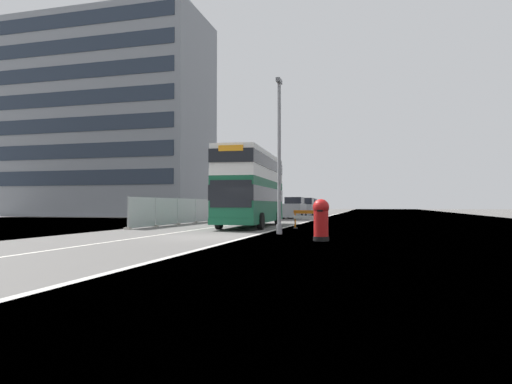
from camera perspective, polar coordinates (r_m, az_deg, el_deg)
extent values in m
cube|color=#565451|center=(20.25, -6.53, -5.89)|extent=(140.00, 280.00, 0.10)
cube|color=gray|center=(19.42, 28.45, -5.81)|extent=(20.00, 280.00, 0.05)
cube|color=#B2AFA8|center=(19.64, -1.38, -5.90)|extent=(0.24, 196.00, 0.01)
cube|color=silver|center=(21.33, -13.12, -5.52)|extent=(0.16, 168.00, 0.01)
cube|color=#145638|center=(29.38, -0.55, -1.15)|extent=(3.13, 11.01, 2.72)
cube|color=silver|center=(29.43, -0.55, 1.88)|extent=(3.13, 11.01, 0.40)
cube|color=silver|center=(29.50, -0.55, 3.61)|extent=(3.10, 10.90, 1.38)
cube|color=black|center=(29.38, -0.55, -0.36)|extent=(3.16, 11.12, 0.87)
cube|color=black|center=(29.50, -0.55, 3.61)|extent=(3.15, 11.06, 0.76)
cube|color=black|center=(24.07, -3.28, -0.23)|extent=(2.33, 0.19, 1.49)
cube|color=orange|center=(24.26, -3.27, 5.66)|extent=(1.39, 0.14, 0.32)
cube|color=#145638|center=(29.39, -0.55, -3.45)|extent=(3.16, 11.12, 0.36)
cylinder|color=black|center=(26.43, -4.78, -3.71)|extent=(0.36, 1.02, 1.00)
cylinder|color=black|center=(25.84, 0.62, -3.77)|extent=(0.36, 1.02, 1.00)
cylinder|color=black|center=(32.59, -1.62, -3.33)|extent=(0.36, 1.02, 1.00)
cylinder|color=black|center=(32.11, 2.78, -3.35)|extent=(0.36, 1.02, 1.00)
cylinder|color=gray|center=(22.14, 2.99, 4.35)|extent=(0.18, 0.18, 7.53)
cube|color=slate|center=(22.88, 2.98, 14.07)|extent=(0.20, 0.70, 0.20)
cylinder|color=gray|center=(22.05, 3.01, -4.77)|extent=(0.29, 0.29, 0.50)
cylinder|color=black|center=(18.09, 8.37, -5.95)|extent=(0.64, 0.64, 0.18)
cylinder|color=#B71414|center=(18.05, 8.36, -3.81)|extent=(0.59, 0.59, 1.17)
sphere|color=#B71414|center=(18.04, 8.35, -1.95)|extent=(0.66, 0.66, 0.66)
cube|color=black|center=(17.74, 8.24, -2.41)|extent=(0.22, 0.03, 0.07)
cube|color=orange|center=(26.76, 6.74, -2.56)|extent=(1.84, 0.42, 0.20)
cube|color=white|center=(26.76, 6.75, -3.24)|extent=(1.84, 0.42, 0.20)
cube|color=orange|center=(27.05, 5.06, -3.64)|extent=(0.08, 0.08, 1.02)
cube|color=black|center=(27.07, 5.07, -4.64)|extent=(0.22, 0.46, 0.08)
cube|color=orange|center=(26.51, 8.47, -3.67)|extent=(0.08, 0.08, 1.02)
cube|color=black|center=(26.53, 8.47, -4.69)|extent=(0.22, 0.46, 0.08)
cube|color=#A8AAAD|center=(28.51, -14.41, -2.53)|extent=(0.04, 3.26, 1.88)
cube|color=#A8AAAD|center=(31.52, -11.40, -2.47)|extent=(0.04, 3.26, 1.88)
cube|color=#A8AAAD|center=(34.60, -8.91, -2.40)|extent=(0.04, 3.26, 1.88)
cube|color=#A8AAAD|center=(37.74, -6.84, -2.35)|extent=(0.04, 3.26, 1.88)
cube|color=#A8AAAD|center=(40.92, -5.09, -2.30)|extent=(0.04, 3.26, 1.88)
cube|color=#A8AAAD|center=(44.14, -3.59, -2.26)|extent=(0.04, 3.26, 1.88)
cylinder|color=#939699|center=(27.04, -16.17, -2.57)|extent=(0.06, 0.06, 1.98)
cube|color=gray|center=(27.07, -16.18, -4.54)|extent=(0.44, 0.20, 0.12)
cylinder|color=#939699|center=(30.00, -12.83, -2.50)|extent=(0.06, 0.06, 1.98)
cube|color=gray|center=(30.03, -12.84, -4.27)|extent=(0.44, 0.20, 0.12)
cylinder|color=#939699|center=(33.05, -10.10, -2.43)|extent=(0.06, 0.06, 1.98)
cube|color=gray|center=(33.08, -10.10, -4.04)|extent=(0.44, 0.20, 0.12)
cylinder|color=#939699|center=(36.17, -7.83, -2.38)|extent=(0.06, 0.06, 1.98)
cube|color=gray|center=(36.19, -7.84, -3.85)|extent=(0.44, 0.20, 0.12)
cylinder|color=#939699|center=(39.33, -5.93, -2.32)|extent=(0.06, 0.06, 1.98)
cube|color=gray|center=(39.35, -5.93, -3.68)|extent=(0.44, 0.20, 0.12)
cylinder|color=#939699|center=(42.53, -4.31, -2.28)|extent=(0.06, 0.06, 1.98)
cube|color=gray|center=(42.55, -4.31, -3.53)|extent=(0.44, 0.20, 0.12)
cylinder|color=#939699|center=(45.75, -2.92, -2.24)|extent=(0.06, 0.06, 1.98)
cube|color=gray|center=(45.77, -2.92, -3.40)|extent=(0.44, 0.20, 0.12)
cube|color=gray|center=(46.78, 5.00, -2.36)|extent=(1.87, 4.37, 1.39)
cube|color=black|center=(46.78, 4.99, -1.09)|extent=(1.72, 2.40, 0.68)
cylinder|color=black|center=(47.98, 6.37, -3.02)|extent=(0.20, 0.60, 0.60)
cylinder|color=black|center=(48.29, 4.18, -3.02)|extent=(0.20, 0.60, 0.60)
cylinder|color=black|center=(45.30, 5.87, -3.11)|extent=(0.20, 0.60, 0.60)
cylinder|color=black|center=(45.63, 3.55, -3.10)|extent=(0.20, 0.60, 0.60)
cube|color=gray|center=(56.43, 6.50, -2.26)|extent=(1.84, 4.43, 1.34)
cube|color=black|center=(56.43, 6.50, -1.17)|extent=(1.69, 2.44, 0.80)
cylinder|color=black|center=(57.68, 7.60, -2.79)|extent=(0.20, 0.60, 0.60)
cylinder|color=black|center=(57.94, 5.79, -2.79)|extent=(0.20, 0.60, 0.60)
cylinder|color=black|center=(54.96, 7.25, -2.85)|extent=(0.20, 0.60, 0.60)
cylinder|color=black|center=(55.23, 5.35, -2.85)|extent=(0.20, 0.60, 0.60)
cube|color=slate|center=(63.00, 7.00, -2.17)|extent=(1.85, 3.92, 1.39)
cube|color=black|center=(63.00, 6.99, -1.20)|extent=(1.70, 2.15, 0.73)
cylinder|color=black|center=(64.09, 7.96, -2.67)|extent=(0.20, 0.60, 0.60)
cylinder|color=black|center=(64.34, 6.33, -2.68)|extent=(0.20, 0.60, 0.60)
cylinder|color=black|center=(61.68, 7.70, -2.71)|extent=(0.20, 0.60, 0.60)
cylinder|color=black|center=(61.94, 6.00, -2.72)|extent=(0.20, 0.60, 0.60)
cylinder|color=#4C3D2D|center=(61.19, -2.73, -1.08)|extent=(0.38, 0.38, 4.14)
cylinder|color=#4C3D2D|center=(61.15, -1.89, 0.96)|extent=(1.90, 0.53, 1.34)
cylinder|color=#4C3D2D|center=(61.53, -2.45, 0.96)|extent=(0.55, 0.87, 1.38)
cylinder|color=#4C3D2D|center=(61.91, -3.24, 0.89)|extent=(1.62, 1.11, 1.48)
cylinder|color=#4C3D2D|center=(61.03, -3.41, 0.00)|extent=(1.43, 0.98, 1.34)
cylinder|color=#4C3D2D|center=(60.65, -2.66, -0.19)|extent=(0.65, 1.16, 0.97)
cylinder|color=#4C3D2D|center=(71.53, -1.95, -1.55)|extent=(0.42, 0.42, 3.17)
cylinder|color=#4C3D2D|center=(71.28, -1.28, -0.53)|extent=(1.85, 0.20, 1.47)
cylinder|color=#4C3D2D|center=(71.98, -1.36, 0.18)|extent=(1.38, 1.40, 1.71)
cylinder|color=#4C3D2D|center=(72.11, -2.14, -0.02)|extent=(0.92, 1.08, 1.38)
cylinder|color=#4C3D2D|center=(71.99, -2.66, -0.23)|extent=(2.05, 0.46, 1.46)
cylinder|color=#4C3D2D|center=(71.18, -2.18, -0.33)|extent=(0.50, 1.01, 0.93)
cylinder|color=#4C3D2D|center=(70.77, -1.69, 0.00)|extent=(1.23, 1.49, 1.58)
cube|color=gray|center=(64.29, -18.27, 8.91)|extent=(26.41, 12.32, 26.30)
cube|color=#232D3D|center=(58.22, -21.66, 1.72)|extent=(24.83, 0.08, 1.84)
cube|color=#232D3D|center=(58.50, -21.63, 4.94)|extent=(24.83, 0.08, 1.84)
cube|color=#232D3D|center=(58.96, -21.60, 8.11)|extent=(24.83, 0.08, 1.84)
cube|color=#232D3D|center=(59.60, -21.56, 11.23)|extent=(24.83, 0.08, 1.84)
cube|color=#232D3D|center=(60.41, -21.53, 14.27)|extent=(24.83, 0.08, 1.84)
cube|color=#232D3D|center=(61.39, -21.49, 17.22)|extent=(24.83, 0.08, 1.84)
cube|color=#232D3D|center=(62.53, -21.46, 20.08)|extent=(24.83, 0.08, 1.84)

